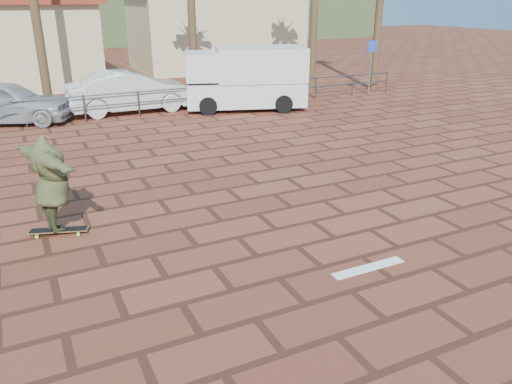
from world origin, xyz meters
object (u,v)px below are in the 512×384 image
skateboarder (51,184)px  car_silver (5,102)px  longboard (59,230)px  car_white (131,92)px  campervan (246,77)px

skateboarder → car_silver: (-0.67, 10.52, -0.28)m
skateboarder → longboard: bearing=-172.6°
longboard → car_white: 11.24m
car_silver → car_white: bearing=-69.1°
skateboarder → car_silver: 10.55m
campervan → car_silver: 9.04m
car_white → campervan: bearing=-108.6°
skateboarder → car_silver: bearing=-15.5°
skateboarder → campervan: 12.21m
campervan → car_white: bearing=178.8°
skateboarder → campervan: campervan is taller
skateboarder → campervan: size_ratio=0.45×
skateboarder → car_silver: skateboarder is taller
skateboarder → car_white: bearing=-39.4°
car_silver → campervan: bearing=-78.7°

